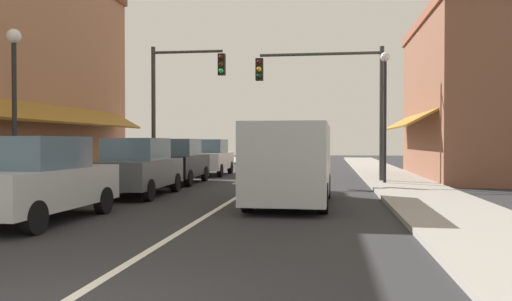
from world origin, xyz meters
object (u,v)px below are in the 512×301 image
parked_car_nearest_left (37,180)px  parked_car_far_left (210,157)px  street_lamp_right_mid (385,96)px  street_lamp_left_near (14,86)px  traffic_signal_left_corner (177,92)px  parked_car_second_left (138,167)px  parked_car_third_left (177,161)px  van_in_lane (291,161)px  traffic_signal_mast_arm (336,90)px

parked_car_nearest_left → parked_car_far_left: 15.00m
street_lamp_right_mid → parked_car_nearest_left: bearing=-129.0°
street_lamp_left_near → traffic_signal_left_corner: bearing=81.2°
parked_car_second_left → street_lamp_right_mid: street_lamp_right_mid is taller
parked_car_nearest_left → parked_car_second_left: same height
parked_car_far_left → parked_car_third_left: bearing=-91.7°
parked_car_far_left → van_in_lane: bearing=-67.5°
parked_car_far_left → parked_car_second_left: bearing=-90.4°
van_in_lane → traffic_signal_mast_arm: size_ratio=0.96×
parked_car_second_left → traffic_signal_left_corner: (-0.68, 6.32, 2.92)m
traffic_signal_mast_arm → traffic_signal_left_corner: size_ratio=0.95×
parked_car_third_left → van_in_lane: van_in_lane is taller
parked_car_far_left → traffic_signal_mast_arm: size_ratio=0.76×
parked_car_nearest_left → parked_car_second_left: (0.18, 5.17, 0.00)m
parked_car_far_left → street_lamp_left_near: 13.15m
traffic_signal_mast_arm → van_in_lane: bearing=-99.9°
parked_car_nearest_left → parked_car_far_left: same height
van_in_lane → traffic_signal_mast_arm: 7.84m
parked_car_far_left → street_lamp_left_near: (-2.05, -12.80, 2.19)m
street_lamp_left_near → street_lamp_right_mid: bearing=37.9°
street_lamp_right_mid → parked_car_far_left: bearing=147.5°
parked_car_third_left → street_lamp_right_mid: 8.40m
parked_car_nearest_left → street_lamp_left_near: street_lamp_left_near is taller
parked_car_nearest_left → traffic_signal_left_corner: size_ratio=0.72×
street_lamp_left_near → parked_car_second_left: bearing=54.7°
traffic_signal_mast_arm → street_lamp_right_mid: 2.12m
parked_car_nearest_left → street_lamp_right_mid: bearing=52.3°
parked_car_third_left → traffic_signal_left_corner: size_ratio=0.72×
van_in_lane → traffic_signal_mast_arm: (1.27, 7.29, 2.59)m
traffic_signal_left_corner → street_lamp_right_mid: (8.55, -1.55, -0.44)m
parked_car_second_left → van_in_lane: size_ratio=0.79×
parked_car_far_left → traffic_signal_mast_arm: traffic_signal_mast_arm is taller
parked_car_far_left → van_in_lane: van_in_lane is taller
van_in_lane → street_lamp_left_near: (-6.90, -1.50, 1.92)m
parked_car_far_left → street_lamp_left_near: street_lamp_left_near is taller
parked_car_nearest_left → parked_car_third_left: (0.03, 9.82, 0.00)m
traffic_signal_left_corner → street_lamp_left_near: bearing=-98.8°
parked_car_second_left → parked_car_third_left: 4.65m
traffic_signal_mast_arm → street_lamp_right_mid: size_ratio=1.08×
parked_car_nearest_left → traffic_signal_mast_arm: (6.24, 10.99, 2.85)m
parked_car_second_left → traffic_signal_mast_arm: bearing=42.8°
parked_car_nearest_left → street_lamp_left_near: (-1.93, 2.19, 2.19)m
parked_car_nearest_left → traffic_signal_mast_arm: bearing=61.7°
parked_car_third_left → street_lamp_right_mid: size_ratio=0.82×
parked_car_third_left → parked_car_far_left: size_ratio=1.00×
parked_car_third_left → parked_car_second_left: bearing=-89.5°
parked_car_nearest_left → parked_car_second_left: bearing=89.3°
parked_car_second_left → van_in_lane: bearing=-18.2°
parked_car_nearest_left → parked_car_third_left: same height
van_in_lane → street_lamp_left_near: bearing=-166.6°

